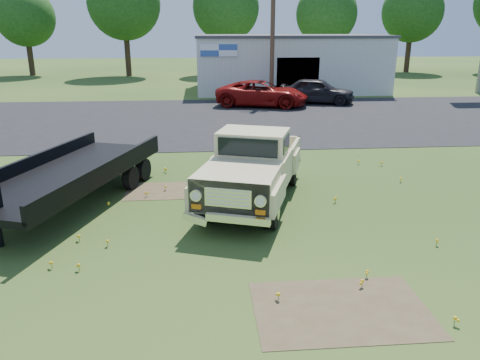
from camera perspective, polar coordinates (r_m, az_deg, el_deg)
name	(u,v)px	position (r m, az deg, el deg)	size (l,w,h in m)	color
ground	(240,238)	(10.86, -0.03, -7.14)	(140.00, 140.00, 0.00)	#244215
asphalt_lot	(216,119)	(25.24, -2.90, 7.45)	(90.00, 14.00, 0.02)	black
dirt_patch_a	(341,309)	(8.54, 12.20, -15.17)	(3.00, 2.00, 0.01)	brown
dirt_patch_b	(163,191)	(14.12, -9.34, -1.31)	(2.20, 1.60, 0.01)	brown
commercial_building	(288,62)	(37.50, 5.85, 14.07)	(14.20, 8.20, 4.15)	beige
utility_pole_mid	(273,29)	(32.16, 4.00, 17.94)	(1.60, 0.30, 9.00)	#4B3223
treeline_b	(25,17)	(53.63, -24.72, 17.58)	(5.76, 5.76, 8.57)	#352418
treeline_c	(124,3)	(49.87, -13.96, 20.18)	(7.04, 7.04, 10.47)	#352418
treeline_d	(226,8)	(50.42, -1.71, 20.27)	(6.72, 6.72, 10.00)	#352418
treeline_e	(326,14)	(50.47, 10.50, 19.28)	(6.08, 6.08, 9.04)	#352418
treeline_f	(412,12)	(56.17, 20.27, 18.69)	(6.40, 6.40, 9.52)	#352418
vintage_pickup_truck	(253,166)	(12.82, 1.59, 1.68)	(2.17, 5.58, 2.02)	tan
flatbed_trailer	(68,169)	(13.46, -20.28, 1.24)	(2.42, 7.26, 1.98)	black
red_pickup	(262,94)	(29.30, 2.70, 10.46)	(2.58, 5.60, 1.56)	maroon
dark_sedan	(317,91)	(30.86, 9.38, 10.67)	(1.89, 4.69, 1.60)	black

